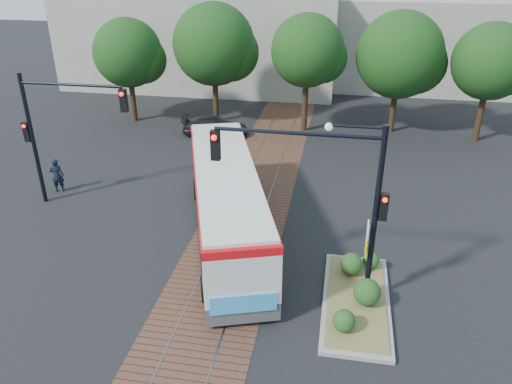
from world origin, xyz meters
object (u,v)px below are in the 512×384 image
signal_pole_left (53,123)px  city_bus (226,199)px  parked_car (215,126)px  signal_pole_main (337,187)px  traffic_island (357,294)px  officer (57,175)px

signal_pole_left → city_bus: bearing=-10.5°
parked_car → signal_pole_main: bearing=-159.9°
signal_pole_left → parked_car: bearing=66.0°
traffic_island → signal_pole_main: signal_pole_main is taller
traffic_island → parked_car: (-8.70, 14.99, 0.26)m
traffic_island → signal_pole_main: size_ratio=0.87×
signal_pole_main → signal_pole_left: 13.14m
traffic_island → parked_car: parked_car is taller
officer → parked_car: size_ratio=0.41×
city_bus → signal_pole_main: bearing=-56.1°
city_bus → traffic_island: city_bus is taller
parked_car → traffic_island: bearing=-157.2°
traffic_island → signal_pole_left: size_ratio=0.87×
signal_pole_left → officer: size_ratio=3.58×
traffic_island → officer: bearing=157.2°
parked_car → signal_pole_left: bearing=148.7°
signal_pole_main → parked_car: (-7.74, 14.90, -3.57)m
signal_pole_left → parked_car: signal_pole_left is taller
officer → signal_pole_left: bearing=113.9°
city_bus → signal_pole_main: (4.30, -3.33, 2.48)m
traffic_island → signal_pole_left: (-13.19, 4.89, 3.54)m
city_bus → signal_pole_left: 8.36m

